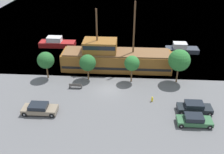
{
  "coord_description": "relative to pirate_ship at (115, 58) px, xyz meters",
  "views": [
    {
      "loc": [
        2.67,
        -32.64,
        20.77
      ],
      "look_at": [
        0.45,
        2.0,
        1.2
      ],
      "focal_mm": 40.0,
      "sensor_mm": 36.0,
      "label": 1
    }
  ],
  "objects": [
    {
      "name": "parked_car_curb_rear",
      "position": [
        10.73,
        -14.81,
        -1.31
      ],
      "size": [
        4.36,
        1.87,
        1.4
      ],
      "color": "#2D5B38",
      "rests_on": "ground_plane"
    },
    {
      "name": "parked_car_curb_front",
      "position": [
        11.33,
        -12.15,
        -1.27
      ],
      "size": [
        4.59,
        1.87,
        1.48
      ],
      "color": "black",
      "rests_on": "ground_plane"
    },
    {
      "name": "tree_row_west",
      "position": [
        10.25,
        -4.19,
        1.91
      ],
      "size": [
        3.44,
        3.44,
        5.64
      ],
      "color": "brown",
      "rests_on": "ground_plane"
    },
    {
      "name": "moored_boat_dockside",
      "position": [
        -13.12,
        9.56,
        -1.2
      ],
      "size": [
        7.62,
        2.54,
        2.14
      ],
      "color": "maroon",
      "rests_on": "water_surface"
    },
    {
      "name": "parked_car_curb_mid",
      "position": [
        -9.42,
        -13.75,
        -1.29
      ],
      "size": [
        4.65,
        2.0,
        1.4
      ],
      "color": "#7F705B",
      "rests_on": "ground_plane"
    },
    {
      "name": "tree_row_midwest",
      "position": [
        2.88,
        -4.51,
        1.3
      ],
      "size": [
        2.45,
        2.45,
        4.54
      ],
      "color": "brown",
      "rests_on": "ground_plane"
    },
    {
      "name": "fire_hydrant",
      "position": [
        5.87,
        -10.03,
        -1.59
      ],
      "size": [
        0.42,
        0.25,
        0.76
      ],
      "color": "yellow",
      "rests_on": "ground_plane"
    },
    {
      "name": "bench_promenade_east",
      "position": [
        -5.84,
        -7.18,
        -1.55
      ],
      "size": [
        1.98,
        0.45,
        0.85
      ],
      "color": "#4C4742",
      "rests_on": "ground_plane"
    },
    {
      "name": "tree_row_east",
      "position": [
        -11.1,
        -4.23,
        1.27
      ],
      "size": [
        2.75,
        2.75,
        4.66
      ],
      "color": "brown",
      "rests_on": "ground_plane"
    },
    {
      "name": "tree_row_mideast",
      "position": [
        -4.24,
        -4.21,
        1.03
      ],
      "size": [
        2.7,
        2.7,
        4.39
      ],
      "color": "brown",
      "rests_on": "ground_plane"
    },
    {
      "name": "moored_boat_outer",
      "position": [
        13.15,
        8.1,
        -1.26
      ],
      "size": [
        6.59,
        2.38,
        2.02
      ],
      "color": "#2D333D",
      "rests_on": "water_surface"
    },
    {
      "name": "ground_plane",
      "position": [
        -0.67,
        -7.39,
        -2.0
      ],
      "size": [
        160.0,
        160.0,
        0.0
      ],
      "primitive_type": "plane",
      "color": "#5B5B5E"
    },
    {
      "name": "pirate_ship",
      "position": [
        0.0,
        0.0,
        0.0
      ],
      "size": [
        20.48,
        4.69,
        11.99
      ],
      "color": "brown",
      "rests_on": "water_surface"
    },
    {
      "name": "water_surface",
      "position": [
        -0.67,
        36.61,
        -2.0
      ],
      "size": [
        80.0,
        80.0,
        0.0
      ],
      "primitive_type": "plane",
      "color": "teal",
      "rests_on": "ground"
    }
  ]
}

